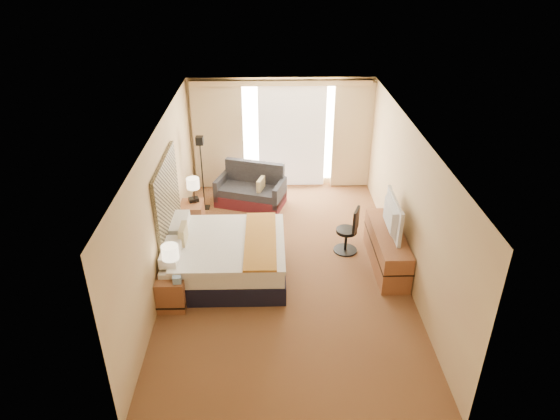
{
  "coord_description": "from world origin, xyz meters",
  "views": [
    {
      "loc": [
        -0.27,
        -7.54,
        5.26
      ],
      "look_at": [
        -0.09,
        0.4,
        0.95
      ],
      "focal_mm": 32.0,
      "sensor_mm": 36.0,
      "label": 1
    }
  ],
  "objects_px": {
    "loveseat": "(251,191)",
    "lamp_right": "(193,184)",
    "desk_chair": "(349,233)",
    "television": "(387,215)",
    "lamp_left": "(170,253)",
    "media_dresser": "(387,249)",
    "nightstand_right": "(193,216)",
    "nightstand_left": "(172,291)",
    "floor_lamp": "(201,159)",
    "bed": "(226,257)"
  },
  "relations": [
    {
      "from": "nightstand_left",
      "to": "lamp_left",
      "type": "height_order",
      "value": "lamp_left"
    },
    {
      "from": "bed",
      "to": "desk_chair",
      "type": "relative_size",
      "value": 2.2
    },
    {
      "from": "media_dresser",
      "to": "lamp_left",
      "type": "height_order",
      "value": "lamp_left"
    },
    {
      "from": "loveseat",
      "to": "television",
      "type": "height_order",
      "value": "television"
    },
    {
      "from": "nightstand_right",
      "to": "lamp_right",
      "type": "relative_size",
      "value": 1.02
    },
    {
      "from": "nightstand_left",
      "to": "bed",
      "type": "relative_size",
      "value": 0.27
    },
    {
      "from": "nightstand_left",
      "to": "desk_chair",
      "type": "xyz_separation_m",
      "value": [
        3.08,
        1.52,
        0.14
      ]
    },
    {
      "from": "desk_chair",
      "to": "lamp_left",
      "type": "xyz_separation_m",
      "value": [
        -3.04,
        -1.49,
        0.57
      ]
    },
    {
      "from": "bed",
      "to": "desk_chair",
      "type": "height_order",
      "value": "bed"
    },
    {
      "from": "nightstand_right",
      "to": "lamp_right",
      "type": "xyz_separation_m",
      "value": [
        0.06,
        0.07,
        0.69
      ]
    },
    {
      "from": "nightstand_right",
      "to": "television",
      "type": "bearing_deg",
      "value": -21.23
    },
    {
      "from": "nightstand_left",
      "to": "loveseat",
      "type": "relative_size",
      "value": 0.33
    },
    {
      "from": "nightstand_right",
      "to": "loveseat",
      "type": "relative_size",
      "value": 0.33
    },
    {
      "from": "media_dresser",
      "to": "lamp_right",
      "type": "relative_size",
      "value": 3.35
    },
    {
      "from": "media_dresser",
      "to": "television",
      "type": "distance_m",
      "value": 0.67
    },
    {
      "from": "desk_chair",
      "to": "lamp_left",
      "type": "relative_size",
      "value": 1.65
    },
    {
      "from": "nightstand_right",
      "to": "television",
      "type": "distance_m",
      "value": 3.99
    },
    {
      "from": "floor_lamp",
      "to": "bed",
      "type": "bearing_deg",
      "value": -75.18
    },
    {
      "from": "nightstand_left",
      "to": "lamp_right",
      "type": "xyz_separation_m",
      "value": [
        0.06,
        2.57,
        0.69
      ]
    },
    {
      "from": "television",
      "to": "nightstand_left",
      "type": "bearing_deg",
      "value": 107.56
    },
    {
      "from": "desk_chair",
      "to": "bed",
      "type": "bearing_deg",
      "value": -141.2
    },
    {
      "from": "loveseat",
      "to": "lamp_right",
      "type": "height_order",
      "value": "lamp_right"
    },
    {
      "from": "nightstand_right",
      "to": "desk_chair",
      "type": "height_order",
      "value": "desk_chair"
    },
    {
      "from": "loveseat",
      "to": "lamp_right",
      "type": "distance_m",
      "value": 1.63
    },
    {
      "from": "nightstand_right",
      "to": "lamp_right",
      "type": "bearing_deg",
      "value": 50.18
    },
    {
      "from": "loveseat",
      "to": "lamp_left",
      "type": "bearing_deg",
      "value": -90.17
    },
    {
      "from": "nightstand_left",
      "to": "lamp_left",
      "type": "bearing_deg",
      "value": 42.96
    },
    {
      "from": "loveseat",
      "to": "television",
      "type": "relative_size",
      "value": 1.47
    },
    {
      "from": "media_dresser",
      "to": "loveseat",
      "type": "xyz_separation_m",
      "value": [
        -2.52,
        2.49,
        -0.05
      ]
    },
    {
      "from": "lamp_left",
      "to": "loveseat",
      "type": "bearing_deg",
      "value": 71.91
    },
    {
      "from": "loveseat",
      "to": "television",
      "type": "xyz_separation_m",
      "value": [
        2.47,
        -2.46,
        0.72
      ]
    },
    {
      "from": "television",
      "to": "desk_chair",
      "type": "bearing_deg",
      "value": 53.24
    },
    {
      "from": "floor_lamp",
      "to": "lamp_right",
      "type": "relative_size",
      "value": 3.12
    },
    {
      "from": "nightstand_right",
      "to": "lamp_left",
      "type": "height_order",
      "value": "lamp_left"
    },
    {
      "from": "loveseat",
      "to": "lamp_right",
      "type": "bearing_deg",
      "value": -121.25
    },
    {
      "from": "nightstand_left",
      "to": "floor_lamp",
      "type": "bearing_deg",
      "value": 87.55
    },
    {
      "from": "nightstand_right",
      "to": "bed",
      "type": "distance_m",
      "value": 1.86
    },
    {
      "from": "nightstand_left",
      "to": "lamp_right",
      "type": "bearing_deg",
      "value": 88.74
    },
    {
      "from": "media_dresser",
      "to": "bed",
      "type": "height_order",
      "value": "bed"
    },
    {
      "from": "television",
      "to": "lamp_left",
      "type": "bearing_deg",
      "value": 107.22
    },
    {
      "from": "media_dresser",
      "to": "television",
      "type": "relative_size",
      "value": 1.61
    },
    {
      "from": "desk_chair",
      "to": "television",
      "type": "relative_size",
      "value": 0.83
    },
    {
      "from": "desk_chair",
      "to": "floor_lamp",
      "type": "bearing_deg",
      "value": 170.0
    },
    {
      "from": "desk_chair",
      "to": "television",
      "type": "height_order",
      "value": "television"
    },
    {
      "from": "bed",
      "to": "television",
      "type": "xyz_separation_m",
      "value": [
        2.84,
        0.25,
        0.66
      ]
    },
    {
      "from": "nightstand_left",
      "to": "media_dresser",
      "type": "relative_size",
      "value": 0.31
    },
    {
      "from": "nightstand_left",
      "to": "floor_lamp",
      "type": "relative_size",
      "value": 0.33
    },
    {
      "from": "media_dresser",
      "to": "loveseat",
      "type": "bearing_deg",
      "value": 135.32
    },
    {
      "from": "loveseat",
      "to": "nightstand_right",
      "type": "bearing_deg",
      "value": -120.73
    },
    {
      "from": "media_dresser",
      "to": "television",
      "type": "xyz_separation_m",
      "value": [
        -0.05,
        0.03,
        0.67
      ]
    }
  ]
}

